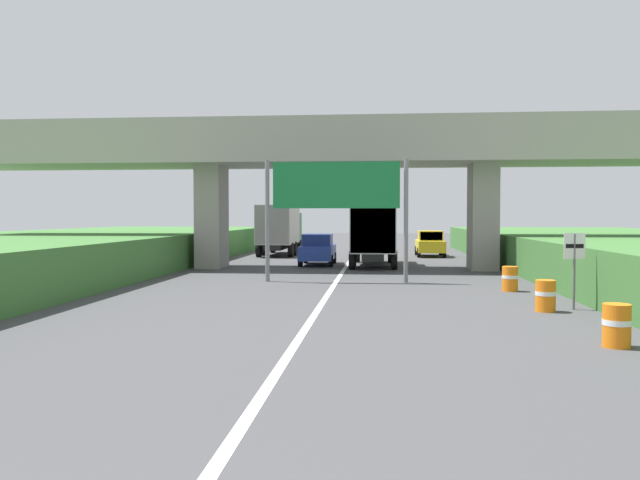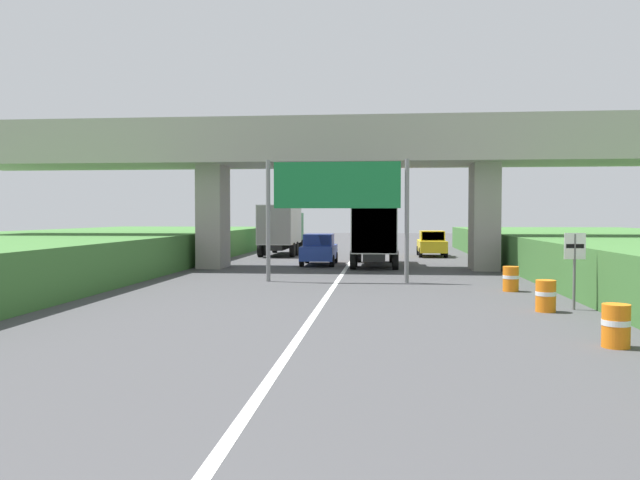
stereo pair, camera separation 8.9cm
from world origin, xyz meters
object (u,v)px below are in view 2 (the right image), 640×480
at_px(speed_limit_sign, 575,259).
at_px(construction_barrel_1, 616,325).
at_px(car_yellow, 432,244).
at_px(car_blue, 319,250).
at_px(construction_barrel_2, 546,296).
at_px(truck_green, 282,227).
at_px(overhead_highway_sign, 337,192).
at_px(truck_orange, 375,230).
at_px(construction_barrel_3, 511,279).

xyz_separation_m(speed_limit_sign, construction_barrel_1, (-0.73, -5.43, -1.02)).
bearing_deg(car_yellow, car_blue, -129.62).
relative_size(car_blue, construction_barrel_1, 4.56).
height_order(car_yellow, construction_barrel_2, car_yellow).
height_order(truck_green, car_blue, truck_green).
relative_size(overhead_highway_sign, construction_barrel_2, 6.53).
bearing_deg(car_yellow, truck_orange, -113.24).
height_order(truck_orange, construction_barrel_2, truck_orange).
relative_size(truck_green, construction_barrel_2, 8.11).
bearing_deg(car_blue, truck_green, 111.64).
bearing_deg(construction_barrel_2, overhead_highway_sign, 130.50).
relative_size(truck_orange, car_blue, 1.78).
distance_m(car_blue, construction_barrel_1, 23.21).
height_order(car_yellow, construction_barrel_1, car_yellow).
relative_size(overhead_highway_sign, truck_orange, 0.81).
distance_m(car_yellow, construction_barrel_3, 20.01).
bearing_deg(car_yellow, speed_limit_sign, -84.82).
height_order(speed_limit_sign, car_blue, speed_limit_sign).
relative_size(construction_barrel_2, construction_barrel_3, 1.00).
relative_size(overhead_highway_sign, speed_limit_sign, 2.64).
xyz_separation_m(overhead_highway_sign, car_yellow, (5.18, 17.34, -2.83)).
height_order(truck_orange, car_yellow, truck_orange).
relative_size(car_blue, construction_barrel_2, 4.56).
height_order(overhead_highway_sign, construction_barrel_2, overhead_highway_sign).
bearing_deg(construction_barrel_3, car_blue, 124.59).
bearing_deg(overhead_highway_sign, speed_limit_sign, -43.89).
bearing_deg(speed_limit_sign, truck_orange, 110.61).
relative_size(car_blue, car_yellow, 1.00).
height_order(truck_orange, construction_barrel_3, truck_orange).
height_order(overhead_highway_sign, car_blue, overhead_highway_sign).
bearing_deg(overhead_highway_sign, construction_barrel_2, -49.50).
relative_size(construction_barrel_1, construction_barrel_3, 1.00).
xyz_separation_m(truck_green, car_yellow, (10.27, -0.52, -1.08)).
distance_m(car_blue, construction_barrel_3, 14.28).
relative_size(overhead_highway_sign, construction_barrel_1, 6.53).
relative_size(truck_orange, construction_barrel_1, 8.11).
xyz_separation_m(truck_green, construction_barrel_3, (11.57, -20.49, -1.47)).
bearing_deg(truck_orange, speed_limit_sign, -69.39).
distance_m(speed_limit_sign, car_blue, 18.58).
bearing_deg(truck_green, construction_barrel_1, -68.86).
bearing_deg(overhead_highway_sign, truck_green, 105.90).
distance_m(overhead_highway_sign, construction_barrel_1, 14.57).
bearing_deg(overhead_highway_sign, car_yellow, 73.35).
distance_m(truck_orange, construction_barrel_1, 21.90).
height_order(construction_barrel_1, construction_barrel_2, same).
bearing_deg(overhead_highway_sign, car_blue, 100.08).
xyz_separation_m(construction_barrel_1, construction_barrel_2, (-0.19, 4.96, 0.00)).
xyz_separation_m(truck_orange, truck_green, (-6.55, 9.19, 0.00)).
relative_size(truck_green, construction_barrel_1, 8.11).
bearing_deg(construction_barrel_3, speed_limit_sign, -78.42).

